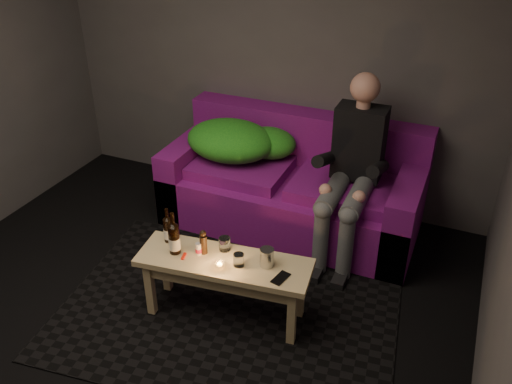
# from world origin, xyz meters

# --- Properties ---
(floor) EXTENTS (4.50, 4.50, 0.00)m
(floor) POSITION_xyz_m (0.00, 0.00, 0.00)
(floor) COLOR black
(floor) RESTS_ON ground
(room) EXTENTS (4.50, 4.50, 4.50)m
(room) POSITION_xyz_m (0.00, 0.47, 1.64)
(room) COLOR silver
(room) RESTS_ON ground
(rug) EXTENTS (2.51, 1.96, 0.01)m
(rug) POSITION_xyz_m (0.37, 0.57, 0.01)
(rug) COLOR black
(rug) RESTS_ON floor
(sofa) EXTENTS (2.13, 0.96, 0.91)m
(sofa) POSITION_xyz_m (0.39, 1.82, 0.33)
(sofa) COLOR #770F76
(sofa) RESTS_ON floor
(green_blanket) EXTENTS (0.94, 0.64, 0.32)m
(green_blanket) POSITION_xyz_m (-0.13, 1.81, 0.69)
(green_blanket) COLOR #15781E
(green_blanket) RESTS_ON sofa
(person) EXTENTS (0.38, 0.88, 1.42)m
(person) POSITION_xyz_m (0.91, 1.65, 0.74)
(person) COLOR black
(person) RESTS_ON sofa
(coffee_table) EXTENTS (1.20, 0.51, 0.48)m
(coffee_table) POSITION_xyz_m (0.37, 0.52, 0.39)
(coffee_table) COLOR #E3B884
(coffee_table) RESTS_ON rug
(beer_bottle_a) EXTENTS (0.07, 0.07, 0.26)m
(beer_bottle_a) POSITION_xyz_m (-0.08, 0.56, 0.57)
(beer_bottle_a) COLOR black
(beer_bottle_a) RESTS_ON coffee_table
(beer_bottle_b) EXTENTS (0.08, 0.08, 0.31)m
(beer_bottle_b) POSITION_xyz_m (0.03, 0.46, 0.59)
(beer_bottle_b) COLOR black
(beer_bottle_b) RESTS_ON coffee_table
(salt_shaker) EXTENTS (0.05, 0.05, 0.08)m
(salt_shaker) POSITION_xyz_m (0.18, 0.51, 0.52)
(salt_shaker) COLOR silver
(salt_shaker) RESTS_ON coffee_table
(pepper_mill) EXTENTS (0.07, 0.07, 0.13)m
(pepper_mill) POSITION_xyz_m (0.21, 0.53, 0.54)
(pepper_mill) COLOR black
(pepper_mill) RESTS_ON coffee_table
(tumbler_back) EXTENTS (0.10, 0.10, 0.09)m
(tumbler_back) POSITION_xyz_m (0.32, 0.62, 0.52)
(tumbler_back) COLOR white
(tumbler_back) RESTS_ON coffee_table
(tealight) EXTENTS (0.06, 0.06, 0.05)m
(tealight) POSITION_xyz_m (0.38, 0.43, 0.50)
(tealight) COLOR white
(tealight) RESTS_ON coffee_table
(tumbler_front) EXTENTS (0.07, 0.07, 0.09)m
(tumbler_front) POSITION_xyz_m (0.48, 0.50, 0.52)
(tumbler_front) COLOR white
(tumbler_front) RESTS_ON coffee_table
(steel_cup) EXTENTS (0.11, 0.11, 0.13)m
(steel_cup) POSITION_xyz_m (0.65, 0.58, 0.54)
(steel_cup) COLOR #ABADB1
(steel_cup) RESTS_ON coffee_table
(smartphone) EXTENTS (0.10, 0.15, 0.01)m
(smartphone) POSITION_xyz_m (0.78, 0.48, 0.48)
(smartphone) COLOR black
(smartphone) RESTS_ON coffee_table
(red_lighter) EXTENTS (0.03, 0.07, 0.01)m
(red_lighter) POSITION_xyz_m (0.11, 0.44, 0.48)
(red_lighter) COLOR red
(red_lighter) RESTS_ON coffee_table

